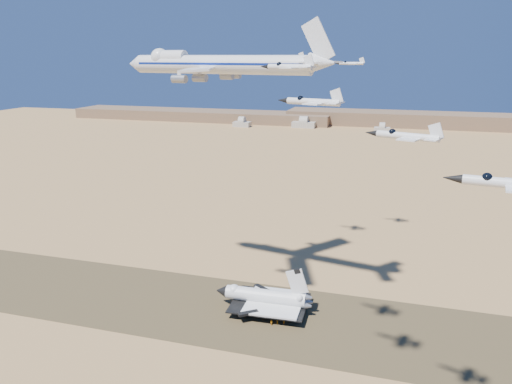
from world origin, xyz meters
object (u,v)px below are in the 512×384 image
(crew_b, at_px, (272,322))
(shuttle, at_px, (265,298))
(chase_jet_b, at_px, (312,102))
(chase_jet_c, at_px, (406,136))
(chase_jet_e, at_px, (290,59))
(carrier_747, at_px, (213,64))
(crew_a, at_px, (277,322))
(chase_jet_d, at_px, (509,183))
(chase_jet_f, at_px, (351,63))
(chase_jet_a, at_px, (289,67))
(crew_c, at_px, (284,322))

(crew_b, bearing_deg, shuttle, -17.31)
(chase_jet_b, bearing_deg, crew_b, 129.84)
(chase_jet_c, xyz_separation_m, chase_jet_e, (-48.93, 115.23, 13.39))
(carrier_747, height_order, crew_a, carrier_747)
(crew_a, relative_size, chase_jet_d, 0.10)
(shuttle, height_order, chase_jet_e, chase_jet_e)
(chase_jet_d, relative_size, chase_jet_f, 1.17)
(chase_jet_a, height_order, chase_jet_d, chase_jet_a)
(crew_b, height_order, crew_c, crew_b)
(crew_a, relative_size, chase_jet_b, 0.11)
(crew_c, distance_m, chase_jet_a, 91.95)
(chase_jet_f, bearing_deg, chase_jet_d, -69.94)
(crew_a, distance_m, chase_jet_f, 121.03)
(crew_b, relative_size, chase_jet_e, 0.13)
(shuttle, relative_size, chase_jet_d, 2.23)
(chase_jet_a, bearing_deg, chase_jet_b, -43.45)
(chase_jet_a, height_order, chase_jet_e, chase_jet_e)
(crew_a, height_order, chase_jet_d, chase_jet_d)
(crew_a, bearing_deg, crew_c, -69.63)
(crew_a, relative_size, crew_b, 0.85)
(shuttle, xyz_separation_m, chase_jet_e, (-3.98, 52.67, 85.02))
(shuttle, xyz_separation_m, chase_jet_a, (15.79, -35.97, 83.70))
(crew_c, height_order, chase_jet_f, chase_jet_f)
(carrier_747, height_order, crew_c, carrier_747)
(crew_a, distance_m, chase_jet_b, 93.00)
(shuttle, distance_m, crew_a, 12.19)
(chase_jet_d, distance_m, chase_jet_f, 165.66)
(crew_b, height_order, chase_jet_c, chase_jet_c)
(carrier_747, relative_size, chase_jet_c, 5.49)
(crew_c, xyz_separation_m, chase_jet_a, (6.38, -27.39, 87.55))
(shuttle, height_order, crew_a, shuttle)
(crew_a, distance_m, chase_jet_c, 100.02)
(chase_jet_a, xyz_separation_m, chase_jet_f, (3.57, 110.27, -0.76))
(chase_jet_c, bearing_deg, crew_a, 144.78)
(carrier_747, relative_size, chase_jet_b, 5.28)
(chase_jet_b, bearing_deg, chase_jet_f, 107.40)
(carrier_747, bearing_deg, crew_c, -16.57)
(crew_c, relative_size, chase_jet_a, 0.12)
(chase_jet_c, bearing_deg, chase_jet_b, 171.73)
(crew_c, distance_m, chase_jet_c, 99.37)
(chase_jet_b, distance_m, chase_jet_e, 108.79)
(crew_a, height_order, chase_jet_b, chase_jet_b)
(chase_jet_c, xyz_separation_m, chase_jet_f, (-25.59, 136.87, 11.31))
(chase_jet_c, distance_m, chase_jet_d, 27.47)
(crew_b, bearing_deg, chase_jet_f, -54.83)
(chase_jet_f, bearing_deg, crew_b, -93.41)
(crew_a, height_order, chase_jet_f, chase_jet_f)
(chase_jet_b, bearing_deg, crew_a, 127.32)
(crew_c, relative_size, chase_jet_b, 0.12)
(carrier_747, height_order, chase_jet_e, carrier_747)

